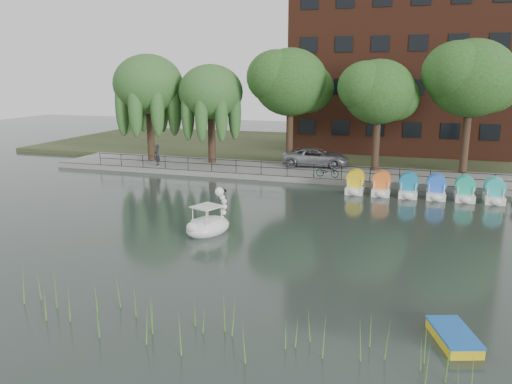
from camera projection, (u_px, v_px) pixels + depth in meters
The scene contains 18 objects.
ground_plane at pixel (222, 235), 24.67m from camera, with size 120.00×120.00×0.00m, color #323D3A.
promenade at pixel (295, 172), 39.47m from camera, with size 40.00×6.00×0.40m, color gray.
kerb at pixel (286, 179), 36.74m from camera, with size 40.00×0.25×0.40m, color gray.
land_strip at pixel (325, 148), 52.47m from camera, with size 60.00×22.00×0.36m, color #47512D.
railing at pixel (287, 166), 36.70m from camera, with size 32.00×0.05×1.00m.
apartment_building at pixel (400, 57), 48.29m from camera, with size 20.00×10.07×18.00m.
willow_left at pixel (148, 85), 42.19m from camera, with size 5.88×5.88×9.01m.
willow_mid at pixel (211, 93), 41.19m from camera, with size 5.32×5.32×8.15m.
broadleaf_center at pixel (290, 83), 40.04m from camera, with size 6.00×6.00×9.25m.
broadleaf_right at pixel (379, 92), 37.69m from camera, with size 5.40×5.40×8.32m.
broadleaf_far at pixel (471, 79), 36.49m from camera, with size 6.30×6.30×9.71m.
minivan at pixel (316, 156), 40.55m from camera, with size 6.17×2.84×1.72m, color gray.
bicycle at pixel (328, 170), 36.35m from camera, with size 1.72×0.60×1.00m, color gray.
pedestrian at pixel (157, 153), 40.96m from camera, with size 0.71×0.48×1.98m, color black.
swan_boat at pixel (209, 223), 24.90m from camera, with size 2.47×3.00×2.19m.
pedal_boat_row at pixel (436, 189), 31.80m from camera, with size 11.35×1.70×1.40m.
yellow_rowboat at pixel (454, 336), 14.73m from camera, with size 1.60×2.22×0.37m.
reed_bank at pixel (170, 316), 15.13m from camera, with size 24.00×2.40×1.20m.
Camera 1 is at (8.65, -21.93, 7.75)m, focal length 35.00 mm.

